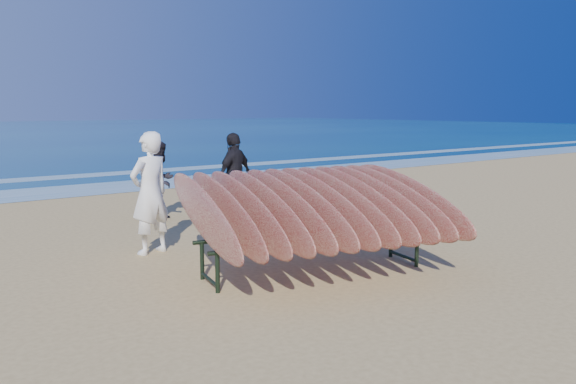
% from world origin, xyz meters
% --- Properties ---
extents(ground, '(120.00, 120.00, 0.00)m').
position_xyz_m(ground, '(0.00, 0.00, 0.00)').
color(ground, tan).
rests_on(ground, ground).
extents(foam_near, '(160.00, 160.00, 0.00)m').
position_xyz_m(foam_near, '(0.00, 10.00, 0.01)').
color(foam_near, white).
rests_on(foam_near, ground).
extents(foam_far, '(160.00, 160.00, 0.00)m').
position_xyz_m(foam_far, '(0.00, 13.50, 0.01)').
color(foam_far, white).
rests_on(foam_far, ground).
extents(surfboard_rack, '(3.79, 3.67, 1.52)m').
position_xyz_m(surfboard_rack, '(-0.48, -0.38, 0.93)').
color(surfboard_rack, black).
rests_on(surfboard_rack, ground).
extents(person_white, '(0.77, 0.60, 1.89)m').
position_xyz_m(person_white, '(-1.73, 2.04, 0.95)').
color(person_white, white).
rests_on(person_white, ground).
extents(person_dark_a, '(0.97, 0.90, 1.59)m').
position_xyz_m(person_dark_a, '(-0.31, 4.58, 0.79)').
color(person_dark_a, black).
rests_on(person_dark_a, ground).
extents(person_dark_b, '(1.11, 0.77, 1.75)m').
position_xyz_m(person_dark_b, '(0.99, 3.85, 0.87)').
color(person_dark_b, black).
rests_on(person_dark_b, ground).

